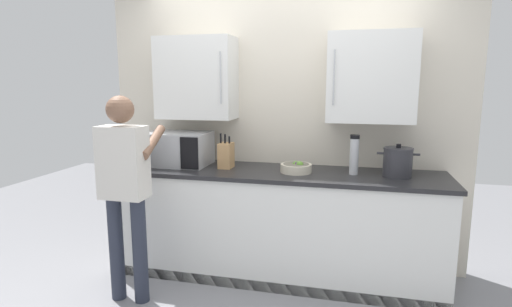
{
  "coord_description": "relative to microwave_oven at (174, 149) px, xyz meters",
  "views": [
    {
      "loc": [
        0.64,
        -2.45,
        1.67
      ],
      "look_at": [
        -0.15,
        0.79,
        1.09
      ],
      "focal_mm": 28.51,
      "sensor_mm": 36.0,
      "label": 1
    }
  ],
  "objects": [
    {
      "name": "back_wall_tiled",
      "position": [
        0.93,
        0.29,
        0.34
      ],
      "size": [
        3.27,
        0.44,
        2.64
      ],
      "color": "beige",
      "rests_on": "ground_plane"
    },
    {
      "name": "counter_unit",
      "position": [
        0.93,
        -0.04,
        -0.62
      ],
      "size": [
        2.82,
        0.69,
        0.94
      ],
      "color": "white",
      "rests_on": "ground_plane"
    },
    {
      "name": "microwave_oven",
      "position": [
        0.0,
        0.0,
        0.0
      ],
      "size": [
        0.58,
        0.8,
        0.3
      ],
      "color": "#B7BABF",
      "rests_on": "counter_unit"
    },
    {
      "name": "stock_pot",
      "position": [
        1.91,
        -0.02,
        -0.03
      ],
      "size": [
        0.32,
        0.23,
        0.26
      ],
      "color": "#2D2D33",
      "rests_on": "counter_unit"
    },
    {
      "name": "fruit_bowl",
      "position": [
        1.12,
        -0.05,
        -0.11
      ],
      "size": [
        0.26,
        0.26,
        0.1
      ],
      "color": "beige",
      "rests_on": "counter_unit"
    },
    {
      "name": "thermos_flask",
      "position": [
        1.58,
        -0.01,
        0.01
      ],
      "size": [
        0.08,
        0.08,
        0.32
      ],
      "color": "#B7BABF",
      "rests_on": "counter_unit"
    },
    {
      "name": "knife_block",
      "position": [
        0.5,
        -0.02,
        -0.04
      ],
      "size": [
        0.11,
        0.15,
        0.3
      ],
      "color": "tan",
      "rests_on": "counter_unit"
    },
    {
      "name": "person_figure",
      "position": [
        -0.07,
        -0.7,
        -0.14
      ],
      "size": [
        0.44,
        0.52,
        1.58
      ],
      "color": "#282D3D",
      "rests_on": "ground_plane"
    }
  ]
}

